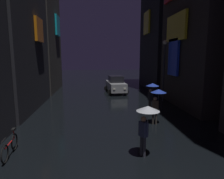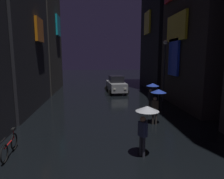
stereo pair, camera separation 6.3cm
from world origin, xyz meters
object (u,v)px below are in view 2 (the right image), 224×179
object	(u,v)px
bicycle_parked_at_storefront	(10,146)
streetlamp_right_far	(164,64)
pedestrian_near_crossing_blue	(157,97)
pedestrian_foreground_left_blue	(152,89)
car_distant	(116,85)
pedestrian_midstreet_centre_clear	(146,117)

from	to	relation	value
bicycle_parked_at_storefront	streetlamp_right_far	bearing A→B (deg)	43.79
bicycle_parked_at_storefront	pedestrian_near_crossing_blue	bearing A→B (deg)	24.13
bicycle_parked_at_storefront	pedestrian_foreground_left_blue	bearing A→B (deg)	37.74
pedestrian_foreground_left_blue	pedestrian_near_crossing_blue	size ratio (longest dim) A/B	1.00
pedestrian_foreground_left_blue	streetlamp_right_far	distance (m)	4.28
pedestrian_foreground_left_blue	car_distant	xyz separation A→B (m)	(-1.69, 8.00, -0.74)
pedestrian_near_crossing_blue	streetlamp_right_far	world-z (taller)	streetlamp_right_far
pedestrian_near_crossing_blue	streetlamp_right_far	bearing A→B (deg)	67.41
pedestrian_midstreet_centre_clear	car_distant	world-z (taller)	pedestrian_midstreet_centre_clear
pedestrian_midstreet_centre_clear	pedestrian_foreground_left_blue	world-z (taller)	same
pedestrian_foreground_left_blue	car_distant	world-z (taller)	pedestrian_foreground_left_blue
pedestrian_midstreet_centre_clear	pedestrian_foreground_left_blue	bearing A→B (deg)	71.70
car_distant	bicycle_parked_at_storefront	bearing A→B (deg)	-112.95
car_distant	streetlamp_right_far	xyz separation A→B (m)	(3.73, -4.65, 2.45)
car_distant	pedestrian_near_crossing_blue	bearing A→B (deg)	-83.44
pedestrian_foreground_left_blue	bicycle_parked_at_storefront	bearing A→B (deg)	-142.26
bicycle_parked_at_storefront	streetlamp_right_far	world-z (taller)	streetlamp_right_far
bicycle_parked_at_storefront	car_distant	xyz separation A→B (m)	(5.87, 13.85, 0.54)
pedestrian_near_crossing_blue	car_distant	distance (m)	10.77
pedestrian_midstreet_centre_clear	bicycle_parked_at_storefront	xyz separation A→B (m)	(-5.41, 0.64, -1.28)
car_distant	streetlamp_right_far	world-z (taller)	streetlamp_right_far
streetlamp_right_far	bicycle_parked_at_storefront	bearing A→B (deg)	-136.21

